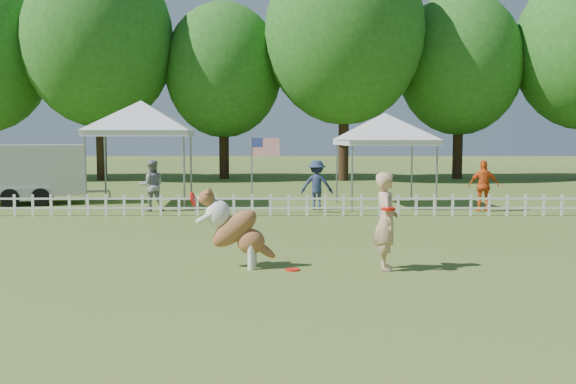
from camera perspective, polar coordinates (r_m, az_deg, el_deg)
The scene contains 16 objects.
ground at distance 10.66m, azimuth -1.14°, elevation -6.84°, with size 120.00×120.00×0.00m, color #34541A.
picket_fence at distance 17.54m, azimuth -0.76°, elevation -1.18°, with size 22.00×0.08×0.60m, color white, non-canonical shape.
handler at distance 10.59m, azimuth 8.72°, elevation -2.58°, with size 0.59×0.38×1.60m, color tan.
dog at distance 10.68m, azimuth -4.67°, elevation -3.25°, with size 1.27×0.42×1.32m, color brown, non-canonical shape.
frisbee_on_turf at distance 10.54m, azimuth 0.40°, elevation -6.92°, with size 0.24×0.24×0.02m, color red.
canopy_tent_left at distance 20.86m, azimuth -12.86°, elevation 3.30°, with size 3.12×3.12×3.23m, color silver, non-canonical shape.
canopy_tent_right at distance 20.10m, azimuth 8.54°, elevation 2.74°, with size 2.74×2.74×2.83m, color silver, non-canonical shape.
cargo_trailer at distance 22.34m, azimuth -22.10°, elevation 1.52°, with size 4.43×1.95×1.95m, color silver, non-canonical shape.
flag_pole at distance 17.96m, azimuth -3.24°, elevation 1.49°, with size 0.84×0.09×2.18m, color gray, non-canonical shape.
spectator_a at distance 19.12m, azimuth -12.02°, elevation 0.57°, with size 0.73×0.57×1.50m, color gray.
spectator_b at distance 19.07m, azimuth 2.58°, elevation 0.63°, with size 0.95×0.55×1.47m, color navy.
spectator_c at distance 19.45m, azimuth 17.01°, elevation 0.53°, with size 0.87×0.36×1.49m, color #E2581A.
tree_left at distance 33.45m, azimuth -16.44°, elevation 11.34°, with size 7.40×7.40×12.00m, color #235618, non-canonical shape.
tree_center_left at distance 33.20m, azimuth -5.76°, elevation 9.66°, with size 6.00×6.00×9.80m, color #235618, non-canonical shape.
tree_center_right at distance 31.83m, azimuth 5.02°, elevation 12.40°, with size 7.60×7.60×12.60m, color #235618, non-canonical shape.
tree_right at distance 34.23m, azimuth 14.98°, elevation 9.88°, with size 6.20×6.20×10.40m, color #235618, non-canonical shape.
Camera 1 is at (0.18, -10.44, 2.19)m, focal length 40.00 mm.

